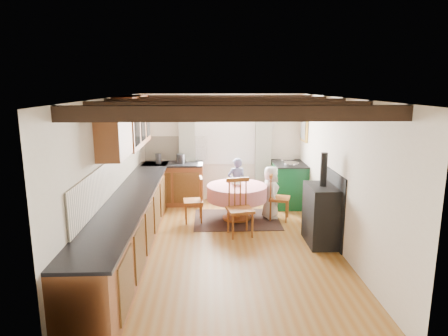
{
  "coord_description": "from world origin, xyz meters",
  "views": [
    {
      "loc": [
        -0.26,
        -6.0,
        2.6
      ],
      "look_at": [
        0.0,
        0.8,
        1.15
      ],
      "focal_mm": 31.58,
      "sensor_mm": 36.0,
      "label": 1
    }
  ],
  "objects_px": {
    "aga_range": "(288,183)",
    "child_right": "(271,193)",
    "child_far": "(237,183)",
    "dining_table": "(237,203)",
    "chair_right": "(280,197)",
    "cup": "(239,181)",
    "chair_left": "(193,200)",
    "chair_near": "(240,208)",
    "cast_iron_stove": "(322,199)"
  },
  "relations": [
    {
      "from": "dining_table",
      "to": "cup",
      "type": "height_order",
      "value": "cup"
    },
    {
      "from": "aga_range",
      "to": "child_right",
      "type": "xyz_separation_m",
      "value": [
        -0.53,
        -0.89,
        0.04
      ]
    },
    {
      "from": "dining_table",
      "to": "chair_right",
      "type": "relative_size",
      "value": 1.25
    },
    {
      "from": "dining_table",
      "to": "child_far",
      "type": "xyz_separation_m",
      "value": [
        0.05,
        0.81,
        0.19
      ]
    },
    {
      "from": "chair_near",
      "to": "cup",
      "type": "height_order",
      "value": "chair_near"
    },
    {
      "from": "chair_near",
      "to": "chair_left",
      "type": "bearing_deg",
      "value": 127.63
    },
    {
      "from": "chair_left",
      "to": "chair_right",
      "type": "distance_m",
      "value": 1.68
    },
    {
      "from": "aga_range",
      "to": "cup",
      "type": "height_order",
      "value": "aga_range"
    },
    {
      "from": "aga_range",
      "to": "cup",
      "type": "distance_m",
      "value": 1.45
    },
    {
      "from": "cup",
      "to": "child_far",
      "type": "bearing_deg",
      "value": 89.59
    },
    {
      "from": "chair_near",
      "to": "chair_right",
      "type": "xyz_separation_m",
      "value": [
        0.83,
        0.8,
        -0.04
      ]
    },
    {
      "from": "dining_table",
      "to": "cast_iron_stove",
      "type": "height_order",
      "value": "cast_iron_stove"
    },
    {
      "from": "dining_table",
      "to": "chair_right",
      "type": "xyz_separation_m",
      "value": [
        0.83,
        -0.01,
        0.11
      ]
    },
    {
      "from": "cup",
      "to": "cast_iron_stove",
      "type": "bearing_deg",
      "value": -46.93
    },
    {
      "from": "cup",
      "to": "chair_right",
      "type": "bearing_deg",
      "value": -10.96
    },
    {
      "from": "cast_iron_stove",
      "to": "chair_right",
      "type": "bearing_deg",
      "value": 111.7
    },
    {
      "from": "chair_near",
      "to": "child_right",
      "type": "distance_m",
      "value": 1.11
    },
    {
      "from": "chair_left",
      "to": "child_right",
      "type": "distance_m",
      "value": 1.52
    },
    {
      "from": "cup",
      "to": "chair_near",
      "type": "bearing_deg",
      "value": -92.8
    },
    {
      "from": "chair_near",
      "to": "aga_range",
      "type": "height_order",
      "value": "chair_near"
    },
    {
      "from": "cast_iron_stove",
      "to": "child_far",
      "type": "xyz_separation_m",
      "value": [
        -1.26,
        2.02,
        -0.22
      ]
    },
    {
      "from": "dining_table",
      "to": "child_right",
      "type": "bearing_deg",
      "value": 7.13
    },
    {
      "from": "chair_near",
      "to": "chair_left",
      "type": "xyz_separation_m",
      "value": [
        -0.85,
        0.74,
        -0.06
      ]
    },
    {
      "from": "chair_left",
      "to": "child_far",
      "type": "relative_size",
      "value": 0.81
    },
    {
      "from": "aga_range",
      "to": "child_far",
      "type": "bearing_deg",
      "value": -171.76
    },
    {
      "from": "dining_table",
      "to": "child_right",
      "type": "relative_size",
      "value": 1.11
    },
    {
      "from": "cast_iron_stove",
      "to": "child_far",
      "type": "distance_m",
      "value": 2.39
    },
    {
      "from": "chair_left",
      "to": "child_far",
      "type": "height_order",
      "value": "child_far"
    },
    {
      "from": "chair_near",
      "to": "cast_iron_stove",
      "type": "distance_m",
      "value": 1.39
    },
    {
      "from": "cast_iron_stove",
      "to": "child_right",
      "type": "bearing_deg",
      "value": 116.43
    },
    {
      "from": "chair_right",
      "to": "child_far",
      "type": "xyz_separation_m",
      "value": [
        -0.78,
        0.82,
        0.08
      ]
    },
    {
      "from": "chair_near",
      "to": "chair_left",
      "type": "relative_size",
      "value": 1.14
    },
    {
      "from": "child_far",
      "to": "dining_table",
      "type": "bearing_deg",
      "value": 76.82
    },
    {
      "from": "dining_table",
      "to": "child_right",
      "type": "distance_m",
      "value": 0.7
    },
    {
      "from": "chair_left",
      "to": "cup",
      "type": "distance_m",
      "value": 0.97
    },
    {
      "from": "chair_right",
      "to": "child_far",
      "type": "distance_m",
      "value": 1.13
    },
    {
      "from": "child_far",
      "to": "cast_iron_stove",
      "type": "bearing_deg",
      "value": 112.53
    },
    {
      "from": "dining_table",
      "to": "aga_range",
      "type": "xyz_separation_m",
      "value": [
        1.2,
        0.97,
        0.13
      ]
    },
    {
      "from": "chair_right",
      "to": "chair_left",
      "type": "bearing_deg",
      "value": 108.51
    },
    {
      "from": "chair_near",
      "to": "child_far",
      "type": "bearing_deg",
      "value": 76.83
    },
    {
      "from": "chair_near",
      "to": "aga_range",
      "type": "distance_m",
      "value": 2.15
    },
    {
      "from": "child_far",
      "to": "child_right",
      "type": "xyz_separation_m",
      "value": [
        0.62,
        -0.72,
        -0.02
      ]
    },
    {
      "from": "chair_near",
      "to": "chair_right",
      "type": "relative_size",
      "value": 1.08
    },
    {
      "from": "aga_range",
      "to": "child_right",
      "type": "relative_size",
      "value": 0.99
    },
    {
      "from": "aga_range",
      "to": "cup",
      "type": "bearing_deg",
      "value": -144.22
    },
    {
      "from": "child_far",
      "to": "child_right",
      "type": "height_order",
      "value": "child_far"
    },
    {
      "from": "child_right",
      "to": "chair_left",
      "type": "bearing_deg",
      "value": 91.47
    },
    {
      "from": "chair_right",
      "to": "aga_range",
      "type": "relative_size",
      "value": 0.89
    },
    {
      "from": "dining_table",
      "to": "child_far",
      "type": "relative_size",
      "value": 1.06
    },
    {
      "from": "chair_near",
      "to": "cup",
      "type": "relative_size",
      "value": 9.45
    }
  ]
}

